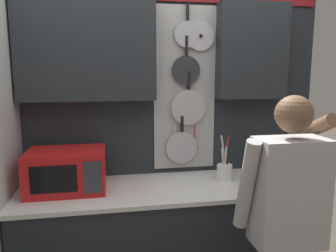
# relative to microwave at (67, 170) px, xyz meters

# --- Properties ---
(base_cabinet_counter) EXTENTS (2.05, 0.66, 0.93)m
(base_cabinet_counter) POSITION_rel_microwave_xyz_m (0.68, -0.04, -0.61)
(base_cabinet_counter) COLOR #23282D
(base_cabinet_counter) RESTS_ON ground_plane
(back_wall_unit) EXTENTS (2.62, 0.20, 2.44)m
(back_wall_unit) POSITION_rel_microwave_xyz_m (0.66, 0.25, 0.45)
(back_wall_unit) COLOR #23282D
(back_wall_unit) RESTS_ON ground_plane
(microwave) EXTENTS (0.52, 0.38, 0.28)m
(microwave) POSITION_rel_microwave_xyz_m (0.00, 0.00, 0.00)
(microwave) COLOR red
(microwave) RESTS_ON base_cabinet_counter
(knife_block) EXTENTS (0.13, 0.16, 0.28)m
(knife_block) POSITION_rel_microwave_xyz_m (1.44, 0.00, -0.04)
(knife_block) COLOR brown
(knife_block) RESTS_ON base_cabinet_counter
(utensil_crock) EXTENTS (0.12, 0.12, 0.34)m
(utensil_crock) POSITION_rel_microwave_xyz_m (1.14, 0.00, -0.07)
(utensil_crock) COLOR white
(utensil_crock) RESTS_ON base_cabinet_counter
(person) EXTENTS (0.54, 0.61, 1.62)m
(person) POSITION_rel_microwave_xyz_m (1.25, -0.71, -0.11)
(person) COLOR #383842
(person) RESTS_ON ground_plane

